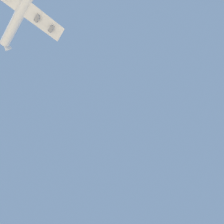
{
  "coord_description": "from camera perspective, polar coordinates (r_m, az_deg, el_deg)",
  "views": [
    {
      "loc": [
        -14.8,
        81.45,
        2.92
      ],
      "look_at": [
        14.76,
        48.87,
        60.72
      ],
      "focal_mm": 24.22,
      "sensor_mm": 36.0,
      "label": 1
    }
  ],
  "objects": [
    {
      "name": "carrier_jet",
      "position": [
        148.34,
        -30.54,
        30.92
      ],
      "size": [
        78.05,
        60.94,
        19.79
      ],
      "rotation": [
        -0.08,
        0.0,
        -0.13
      ],
      "color": "white"
    }
  ]
}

